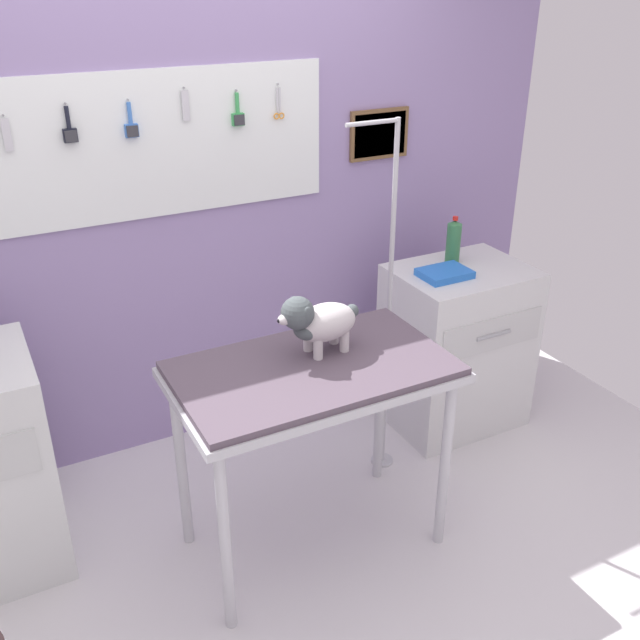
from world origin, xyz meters
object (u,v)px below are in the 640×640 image
object	(u,v)px
grooming_arm	(387,320)
soda_bottle	(453,242)
cabinet_right	(456,347)
dog	(318,321)
grooming_table	(313,385)

from	to	relation	value
grooming_arm	soda_bottle	size ratio (longest dim) A/B	6.92
grooming_arm	cabinet_right	xyz separation A→B (m)	(0.56, 0.17, -0.36)
grooming_arm	soda_bottle	world-z (taller)	grooming_arm
dog	cabinet_right	bearing A→B (deg)	22.14
grooming_arm	dog	size ratio (longest dim) A/B	4.70
grooming_arm	soda_bottle	xyz separation A→B (m)	(0.56, 0.27, 0.20)
cabinet_right	soda_bottle	world-z (taller)	soda_bottle
grooming_table	grooming_arm	xyz separation A→B (m)	(0.55, 0.33, 0.01)
grooming_table	cabinet_right	distance (m)	1.26
dog	soda_bottle	xyz separation A→B (m)	(1.05, 0.53, -0.02)
soda_bottle	cabinet_right	bearing A→B (deg)	-92.89
grooming_table	dog	xyz separation A→B (m)	(0.06, 0.08, 0.23)
grooming_arm	cabinet_right	bearing A→B (deg)	16.88
dog	soda_bottle	bearing A→B (deg)	26.76
grooming_arm	soda_bottle	bearing A→B (deg)	25.95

